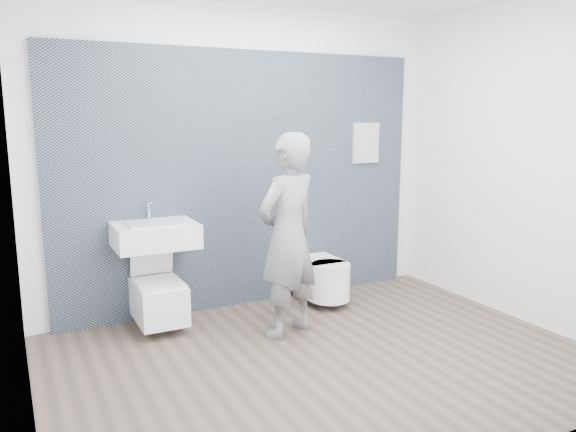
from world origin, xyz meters
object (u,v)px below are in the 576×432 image
toilet_square (159,299)px  visitor (288,236)px  washbasin (155,234)px  toilet_rounded (323,278)px

toilet_square → visitor: size_ratio=0.45×
washbasin → toilet_square: bearing=-90.0°
washbasin → visitor: size_ratio=0.40×
toilet_square → toilet_rounded: size_ratio=1.13×
visitor → washbasin: bearing=-53.9°
toilet_rounded → washbasin: bearing=177.0°
visitor → toilet_rounded: bearing=-161.2°
toilet_square → toilet_rounded: (1.59, -0.06, -0.02)m
toilet_rounded → toilet_square: bearing=177.9°
toilet_square → visitor: 1.25m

